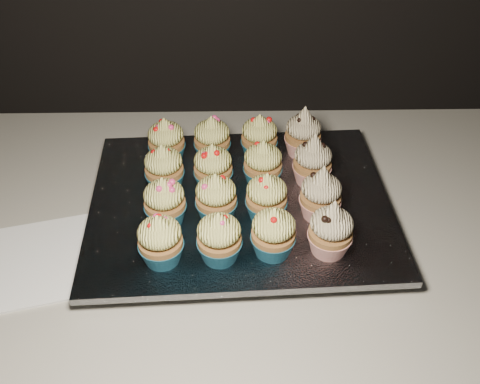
# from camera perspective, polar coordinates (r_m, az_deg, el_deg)

# --- Properties ---
(cabinet) EXTENTS (2.40, 0.60, 0.86)m
(cabinet) POSITION_cam_1_polar(r_m,az_deg,el_deg) (1.26, 8.53, -17.56)
(cabinet) COLOR black
(cabinet) RESTS_ON ground
(worktop) EXTENTS (2.44, 0.64, 0.04)m
(worktop) POSITION_cam_1_polar(r_m,az_deg,el_deg) (0.92, 11.25, -2.52)
(worktop) COLOR beige
(worktop) RESTS_ON cabinet
(napkin) EXTENTS (0.21, 0.21, 0.00)m
(napkin) POSITION_cam_1_polar(r_m,az_deg,el_deg) (0.85, -21.05, -6.98)
(napkin) COLOR white
(napkin) RESTS_ON worktop
(baking_tray) EXTENTS (0.45, 0.35, 0.02)m
(baking_tray) POSITION_cam_1_polar(r_m,az_deg,el_deg) (0.86, -0.00, -1.96)
(baking_tray) COLOR black
(baking_tray) RESTS_ON worktop
(foil_lining) EXTENTS (0.49, 0.39, 0.01)m
(foil_lining) POSITION_cam_1_polar(r_m,az_deg,el_deg) (0.85, -0.00, -1.12)
(foil_lining) COLOR silver
(foil_lining) RESTS_ON baking_tray
(cupcake_0) EXTENTS (0.06, 0.06, 0.08)m
(cupcake_0) POSITION_cam_1_polar(r_m,az_deg,el_deg) (0.74, -8.50, -5.11)
(cupcake_0) COLOR #1A5E7D
(cupcake_0) RESTS_ON foil_lining
(cupcake_1) EXTENTS (0.06, 0.06, 0.08)m
(cupcake_1) POSITION_cam_1_polar(r_m,az_deg,el_deg) (0.74, -2.23, -4.91)
(cupcake_1) COLOR #1A5E7D
(cupcake_1) RESTS_ON foil_lining
(cupcake_2) EXTENTS (0.06, 0.06, 0.08)m
(cupcake_2) POSITION_cam_1_polar(r_m,az_deg,el_deg) (0.74, 3.58, -4.37)
(cupcake_2) COLOR #1A5E7D
(cupcake_2) RESTS_ON foil_lining
(cupcake_3) EXTENTS (0.06, 0.06, 0.10)m
(cupcake_3) POSITION_cam_1_polar(r_m,az_deg,el_deg) (0.75, 9.66, -4.02)
(cupcake_3) COLOR #A82317
(cupcake_3) RESTS_ON foil_lining
(cupcake_4) EXTENTS (0.06, 0.06, 0.08)m
(cupcake_4) POSITION_cam_1_polar(r_m,az_deg,el_deg) (0.80, -8.04, -1.06)
(cupcake_4) COLOR #1A5E7D
(cupcake_4) RESTS_ON foil_lining
(cupcake_5) EXTENTS (0.06, 0.06, 0.08)m
(cupcake_5) POSITION_cam_1_polar(r_m,az_deg,el_deg) (0.80, -2.56, -0.67)
(cupcake_5) COLOR #1A5E7D
(cupcake_5) RESTS_ON foil_lining
(cupcake_6) EXTENTS (0.06, 0.06, 0.08)m
(cupcake_6) POSITION_cam_1_polar(r_m,az_deg,el_deg) (0.80, 2.84, -0.59)
(cupcake_6) COLOR #1A5E7D
(cupcake_6) RESTS_ON foil_lining
(cupcake_7) EXTENTS (0.06, 0.06, 0.10)m
(cupcake_7) POSITION_cam_1_polar(r_m,az_deg,el_deg) (0.81, 8.60, -0.29)
(cupcake_7) COLOR #A82317
(cupcake_7) RESTS_ON foil_lining
(cupcake_8) EXTENTS (0.06, 0.06, 0.08)m
(cupcake_8) POSITION_cam_1_polar(r_m,az_deg,el_deg) (0.86, -8.10, 2.50)
(cupcake_8) COLOR #1A5E7D
(cupcake_8) RESTS_ON foil_lining
(cupcake_9) EXTENTS (0.06, 0.06, 0.08)m
(cupcake_9) POSITION_cam_1_polar(r_m,az_deg,el_deg) (0.85, -2.89, 2.59)
(cupcake_9) COLOR #1A5E7D
(cupcake_9) RESTS_ON foil_lining
(cupcake_10) EXTENTS (0.06, 0.06, 0.08)m
(cupcake_10) POSITION_cam_1_polar(r_m,az_deg,el_deg) (0.86, 2.45, 2.96)
(cupcake_10) COLOR #1A5E7D
(cupcake_10) RESTS_ON foil_lining
(cupcake_11) EXTENTS (0.06, 0.06, 0.10)m
(cupcake_11) POSITION_cam_1_polar(r_m,az_deg,el_deg) (0.87, 7.75, 3.23)
(cupcake_11) COLOR #A82317
(cupcake_11) RESTS_ON foil_lining
(cupcake_12) EXTENTS (0.06, 0.06, 0.08)m
(cupcake_12) POSITION_cam_1_polar(r_m,az_deg,el_deg) (0.92, -7.86, 5.38)
(cupcake_12) COLOR #1A5E7D
(cupcake_12) RESTS_ON foil_lining
(cupcake_13) EXTENTS (0.06, 0.06, 0.08)m
(cupcake_13) POSITION_cam_1_polar(r_m,az_deg,el_deg) (0.91, -3.00, 5.62)
(cupcake_13) COLOR #1A5E7D
(cupcake_13) RESTS_ON foil_lining
(cupcake_14) EXTENTS (0.06, 0.06, 0.08)m
(cupcake_14) POSITION_cam_1_polar(r_m,az_deg,el_deg) (0.92, 2.07, 5.83)
(cupcake_14) COLOR #1A5E7D
(cupcake_14) RESTS_ON foil_lining
(cupcake_15) EXTENTS (0.06, 0.06, 0.10)m
(cupcake_15) POSITION_cam_1_polar(r_m,az_deg,el_deg) (0.93, 6.74, 6.21)
(cupcake_15) COLOR #A82317
(cupcake_15) RESTS_ON foil_lining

